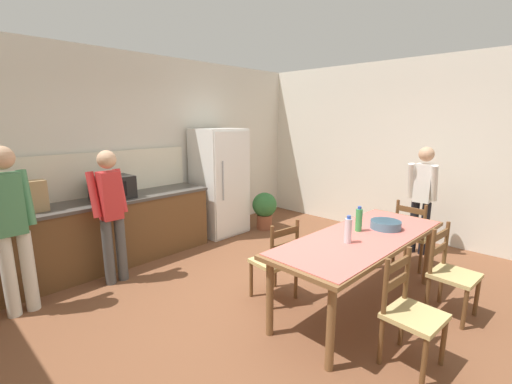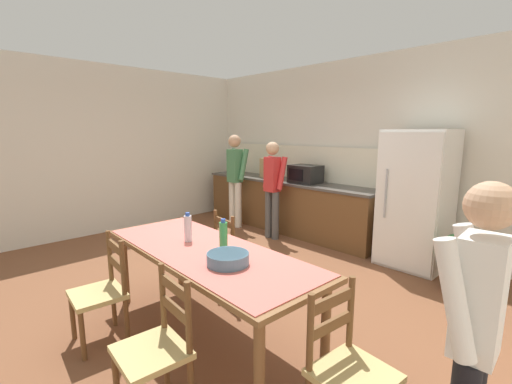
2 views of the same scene
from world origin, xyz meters
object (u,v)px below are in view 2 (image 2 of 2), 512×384
at_px(serving_bowl, 228,258).
at_px(chair_head_end, 348,370).
at_px(bottle_near_centre, 188,228).
at_px(potted_plant, 458,259).
at_px(chair_side_far_left, 234,252).
at_px(person_at_counter, 273,185).
at_px(microwave, 305,174).
at_px(chair_side_near_left, 102,292).
at_px(person_at_sink, 235,176).
at_px(bottle_off_centre, 223,236).
at_px(chair_side_near_right, 157,348).
at_px(person_by_table, 473,332).
at_px(refrigerator, 416,199).
at_px(dining_table, 206,258).
at_px(paper_bag, 267,168).

relative_size(serving_bowl, chair_head_end, 0.35).
relative_size(bottle_near_centre, potted_plant, 0.40).
height_order(chair_side_far_left, person_at_counter, person_at_counter).
relative_size(chair_head_end, potted_plant, 1.36).
distance_m(microwave, chair_head_end, 4.05).
distance_m(chair_side_near_left, person_at_sink, 3.74).
bearing_deg(person_at_sink, bottle_off_centre, -131.85).
relative_size(serving_bowl, chair_side_near_left, 0.35).
relative_size(chair_side_near_right, person_by_table, 0.58).
distance_m(refrigerator, chair_side_near_right, 3.68).
relative_size(dining_table, serving_bowl, 7.15).
bearing_deg(chair_head_end, person_by_table, -73.12).
distance_m(microwave, person_by_table, 4.32).
xyz_separation_m(dining_table, person_at_sink, (-2.49, 2.44, 0.26)).
height_order(bottle_near_centre, person_at_counter, person_at_counter).
relative_size(paper_bag, dining_table, 0.16).
xyz_separation_m(microwave, serving_bowl, (1.65, -3.01, -0.23)).
relative_size(chair_side_near_left, chair_side_far_left, 1.00).
xyz_separation_m(dining_table, potted_plant, (1.26, 2.49, -0.32)).
bearing_deg(microwave, bottle_near_centre, -71.68).
height_order(serving_bowl, person_by_table, person_by_table).
bearing_deg(chair_side_near_right, potted_plant, 80.81).
bearing_deg(chair_side_far_left, microwave, -63.75).
relative_size(dining_table, person_by_table, 1.45).
bearing_deg(chair_side_near_left, bottle_off_centre, 56.12).
height_order(chair_side_near_left, person_at_sink, person_at_sink).
distance_m(chair_side_near_right, chair_side_far_left, 1.76).
height_order(serving_bowl, chair_side_far_left, chair_side_far_left).
xyz_separation_m(dining_table, chair_side_far_left, (-0.49, 0.73, -0.26)).
bearing_deg(serving_bowl, chair_side_near_left, -145.87).
bearing_deg(dining_table, serving_bowl, -10.77).
bearing_deg(person_by_table, serving_bowl, 2.21).
xyz_separation_m(bottle_off_centre, person_at_sink, (-2.61, 2.33, 0.05)).
height_order(chair_side_near_right, person_at_counter, person_at_counter).
relative_size(chair_side_near_right, potted_plant, 1.36).
xyz_separation_m(paper_bag, dining_table, (2.15, -2.93, -0.39)).
xyz_separation_m(bottle_off_centre, potted_plant, (1.15, 2.39, -0.52)).
bearing_deg(serving_bowl, potted_plant, 71.27).
bearing_deg(refrigerator, chair_side_near_left, -107.15).
bearing_deg(person_at_sink, dining_table, -134.38).
distance_m(serving_bowl, chair_side_far_left, 1.26).
xyz_separation_m(chair_side_near_right, person_by_table, (1.48, 0.80, 0.44)).
xyz_separation_m(bottle_near_centre, potted_plant, (1.55, 2.48, -0.52)).
relative_size(microwave, person_by_table, 0.32).
xyz_separation_m(person_at_sink, person_at_counter, (0.97, -0.02, -0.06)).
bearing_deg(person_at_counter, refrigerator, -76.64).
distance_m(bottle_off_centre, person_by_table, 1.86).
bearing_deg(chair_side_near_right, person_by_table, 32.65).
height_order(refrigerator, dining_table, refrigerator).
xyz_separation_m(microwave, bottle_near_centre, (0.97, -2.93, -0.16)).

